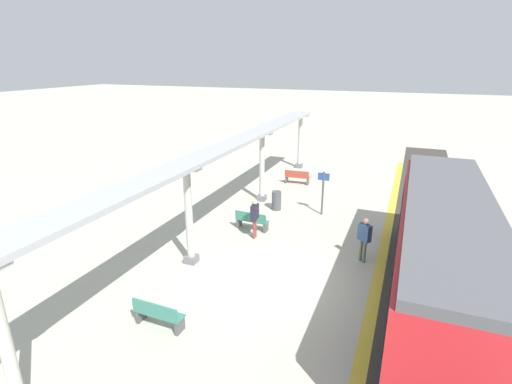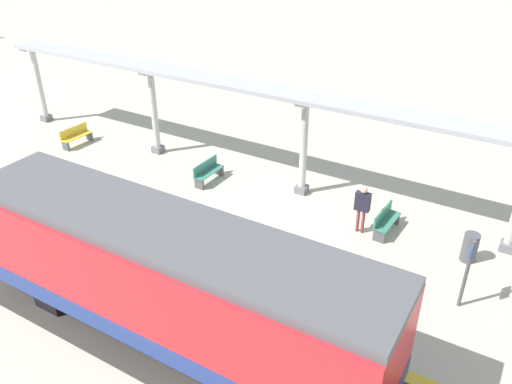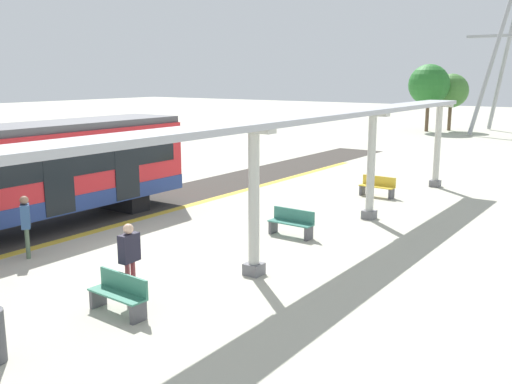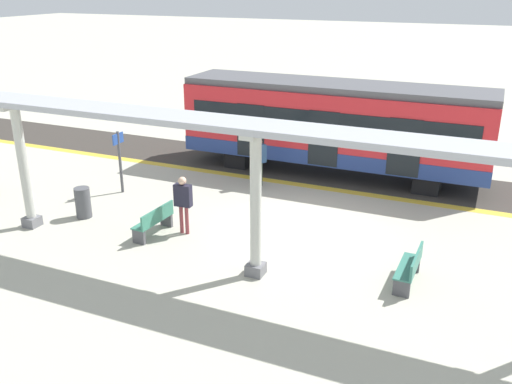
{
  "view_description": "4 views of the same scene",
  "coord_description": "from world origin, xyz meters",
  "views": [
    {
      "loc": [
        -3.96,
        11.35,
        7.3
      ],
      "look_at": [
        1.66,
        -2.66,
        2.17
      ],
      "focal_mm": 27.38,
      "sensor_mm": 36.0,
      "label": 1
    },
    {
      "loc": [
        -12.74,
        -7.34,
        10.06
      ],
      "look_at": [
        0.44,
        0.47,
        1.27
      ],
      "focal_mm": 36.47,
      "sensor_mm": 36.0,
      "label": 2
    },
    {
      "loc": [
        11.28,
        -11.41,
        5.03
      ],
      "look_at": [
        2.02,
        1.86,
        1.73
      ],
      "focal_mm": 40.24,
      "sensor_mm": 36.0,
      "label": 3
    },
    {
      "loc": [
        14.58,
        5.02,
        7.0
      ],
      "look_at": [
        2.03,
        -0.45,
        1.75
      ],
      "focal_mm": 38.91,
      "sensor_mm": 36.0,
      "label": 4
    }
  ],
  "objects": [
    {
      "name": "bench_mid_platform",
      "position": [
        1.92,
        10.96,
        0.44
      ],
      "size": [
        1.52,
        0.53,
        0.86
      ],
      "color": "gold",
      "rests_on": "ground"
    },
    {
      "name": "bench_extra_slot",
      "position": [
        2.25,
        -3.58,
        0.44
      ],
      "size": [
        1.52,
        0.52,
        0.86
      ],
      "color": "#347962",
      "rests_on": "ground"
    },
    {
      "name": "train_near_carriage",
      "position": [
        -5.25,
        -0.43,
        1.83
      ],
      "size": [
        2.65,
        11.41,
        3.48
      ],
      "color": "red",
      "rests_on": "ground"
    },
    {
      "name": "ground_plane",
      "position": [
        0.0,
        0.0,
        0.0
      ],
      "size": [
        176.0,
        176.0,
        0.0
      ],
      "primitive_type": "plane",
      "color": "#B0AE9C"
    },
    {
      "name": "tree_centre_background",
      "position": [
        -5.95,
        40.45,
        4.19
      ],
      "size": [
        3.65,
        3.65,
        6.03
      ],
      "color": "brown",
      "rests_on": "ground"
    },
    {
      "name": "trackbed",
      "position": [
        -5.26,
        0.0,
        0.0
      ],
      "size": [
        3.2,
        49.89,
        0.01
      ],
      "primitive_type": "cube",
      "color": "#38332D",
      "rests_on": "ground"
    },
    {
      "name": "passenger_by_the_benches",
      "position": [
        1.8,
        -2.85,
        1.1
      ],
      "size": [
        0.26,
        0.52,
        1.76
      ],
      "color": "brown",
      "rests_on": "ground"
    },
    {
      "name": "canopy_beam",
      "position": [
        3.21,
        -0.08,
        3.85
      ],
      "size": [
        1.2,
        30.08,
        0.16
      ],
      "primitive_type": "cube",
      "color": "#A8AAB2",
      "rests_on": "canopy_pillar_nearest"
    },
    {
      "name": "canopy_pillar_fifth",
      "position": [
        3.21,
        14.56,
        1.91
      ],
      "size": [
        1.1,
        0.44,
        3.77
      ],
      "color": "slate",
      "rests_on": "ground"
    },
    {
      "name": "passenger_waiting_near_edge",
      "position": [
        -2.78,
        -2.44,
        1.11
      ],
      "size": [
        0.55,
        0.49,
        1.77
      ],
      "color": "#4E634C",
      "rests_on": "ground"
    },
    {
      "name": "bench_near_end",
      "position": [
        2.12,
        3.71,
        0.44
      ],
      "size": [
        1.51,
        0.47,
        0.86
      ],
      "color": "#357868",
      "rests_on": "ground"
    },
    {
      "name": "canopy_pillar_fourth",
      "position": [
        3.21,
        7.21,
        1.91
      ],
      "size": [
        1.1,
        0.44,
        3.77
      ],
      "color": "slate",
      "rests_on": "ground"
    },
    {
      "name": "canopy_pillar_third",
      "position": [
        3.21,
        0.06,
        1.91
      ],
      "size": [
        1.1,
        0.44,
        3.77
      ],
      "color": "slate",
      "rests_on": "ground"
    },
    {
      "name": "tactile_edge_strip",
      "position": [
        -3.47,
        0.0,
        0.0
      ],
      "size": [
        0.38,
        37.89,
        0.01
      ],
      "primitive_type": "cube",
      "color": "gold",
      "rests_on": "ground"
    },
    {
      "name": "tree_right_background",
      "position": [
        -4.56,
        42.62,
        3.62
      ],
      "size": [
        3.09,
        3.09,
        5.19
      ],
      "color": "brown",
      "rests_on": "ground"
    }
  ]
}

